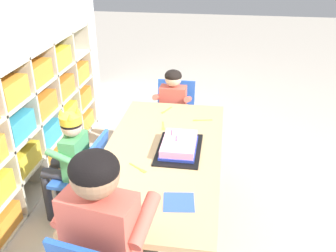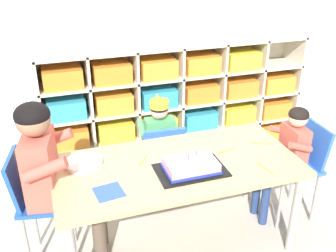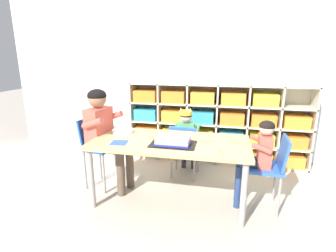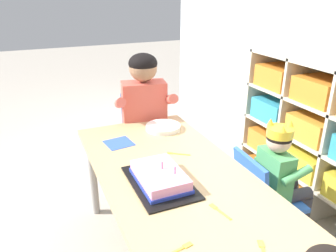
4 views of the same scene
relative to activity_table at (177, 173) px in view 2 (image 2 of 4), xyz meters
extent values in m
plane|color=#BCB2A3|center=(0.00, 0.00, -0.56)|extent=(16.00, 16.00, 0.00)
cube|color=beige|center=(0.40, 1.28, -0.03)|extent=(2.33, 0.01, 1.05)
cube|color=beige|center=(-0.75, 1.12, -0.03)|extent=(0.02, 0.32, 1.05)
cube|color=beige|center=(-0.37, 1.12, -0.03)|extent=(0.02, 0.32, 1.05)
cube|color=beige|center=(0.01, 1.12, -0.03)|extent=(0.02, 0.32, 1.05)
cube|color=beige|center=(0.40, 1.12, -0.03)|extent=(0.02, 0.32, 1.05)
cube|color=beige|center=(0.78, 1.12, -0.03)|extent=(0.02, 0.32, 1.05)
cube|color=beige|center=(1.17, 1.12, -0.03)|extent=(0.02, 0.32, 1.05)
cube|color=beige|center=(1.55, 1.12, -0.03)|extent=(0.02, 0.32, 1.05)
cube|color=beige|center=(0.40, 1.12, -0.55)|extent=(2.33, 0.32, 0.02)
cube|color=beige|center=(0.40, 1.12, -0.29)|extent=(2.33, 0.32, 0.02)
cube|color=beige|center=(0.40, 1.12, -0.03)|extent=(2.33, 0.32, 0.02)
cube|color=beige|center=(0.40, 1.12, 0.23)|extent=(2.33, 0.32, 0.02)
cube|color=beige|center=(0.40, 1.12, 0.49)|extent=(2.33, 0.32, 0.02)
cube|color=orange|center=(-0.56, 1.11, -0.46)|extent=(0.30, 0.26, 0.15)
cube|color=orange|center=(-0.18, 1.11, -0.46)|extent=(0.30, 0.26, 0.15)
cube|color=orange|center=(0.59, 1.11, -0.46)|extent=(0.30, 0.26, 0.15)
cube|color=orange|center=(0.98, 1.11, -0.46)|extent=(0.30, 0.26, 0.15)
cube|color=orange|center=(1.36, 1.11, -0.46)|extent=(0.30, 0.26, 0.15)
cube|color=orange|center=(-0.56, 1.11, -0.20)|extent=(0.30, 0.26, 0.15)
cube|color=yellow|center=(-0.18, 1.11, -0.20)|extent=(0.30, 0.26, 0.15)
cube|color=yellow|center=(0.21, 1.11, -0.20)|extent=(0.30, 0.26, 0.15)
cube|color=teal|center=(0.59, 1.11, -0.20)|extent=(0.30, 0.26, 0.15)
cube|color=yellow|center=(0.98, 1.11, -0.20)|extent=(0.30, 0.26, 0.15)
cube|color=orange|center=(1.36, 1.11, -0.20)|extent=(0.30, 0.26, 0.15)
cube|color=teal|center=(-0.56, 1.11, 0.06)|extent=(0.30, 0.26, 0.15)
cube|color=orange|center=(-0.18, 1.11, 0.06)|extent=(0.30, 0.26, 0.15)
cube|color=teal|center=(0.21, 1.11, 0.06)|extent=(0.30, 0.26, 0.15)
cube|color=orange|center=(0.59, 1.11, 0.06)|extent=(0.30, 0.26, 0.15)
cube|color=orange|center=(0.98, 1.11, 0.06)|extent=(0.30, 0.26, 0.15)
cube|color=orange|center=(1.36, 1.11, 0.06)|extent=(0.30, 0.26, 0.15)
cube|color=orange|center=(-0.56, 1.11, 0.31)|extent=(0.30, 0.26, 0.15)
cube|color=orange|center=(-0.18, 1.11, 0.31)|extent=(0.30, 0.26, 0.15)
cube|color=orange|center=(0.21, 1.11, 0.31)|extent=(0.30, 0.26, 0.15)
cube|color=orange|center=(0.59, 1.11, 0.31)|extent=(0.30, 0.26, 0.15)
cube|color=yellow|center=(0.98, 1.11, 0.31)|extent=(0.30, 0.26, 0.15)
cube|color=tan|center=(0.00, 0.00, 0.05)|extent=(1.49, 0.71, 0.03)
cylinder|color=#9E9993|center=(0.69, -0.30, -0.26)|extent=(0.05, 0.05, 0.59)
cylinder|color=#9E9993|center=(-0.69, 0.30, -0.26)|extent=(0.05, 0.05, 0.59)
cylinder|color=#9E9993|center=(0.69, 0.30, -0.26)|extent=(0.05, 0.05, 0.59)
cube|color=blue|center=(0.06, 0.57, -0.20)|extent=(0.35, 0.32, 0.03)
cube|color=blue|center=(0.05, 0.43, -0.05)|extent=(0.31, 0.08, 0.28)
cylinder|color=gray|center=(0.21, 0.68, -0.39)|extent=(0.02, 0.02, 0.34)
cylinder|color=gray|center=(-0.06, 0.70, -0.39)|extent=(0.02, 0.02, 0.34)
cylinder|color=gray|center=(0.19, 0.44, -0.39)|extent=(0.02, 0.02, 0.34)
cylinder|color=gray|center=(-0.08, 0.46, -0.39)|extent=(0.02, 0.02, 0.34)
cube|color=#4C9E5B|center=(0.06, 0.58, -0.05)|extent=(0.22, 0.13, 0.29)
sphere|color=#DBB293|center=(0.06, 0.58, 0.17)|extent=(0.13, 0.13, 0.13)
ellipsoid|color=black|center=(0.06, 0.58, 0.19)|extent=(0.14, 0.14, 0.10)
cylinder|color=yellow|center=(0.06, 0.58, 0.22)|extent=(0.14, 0.14, 0.05)
cone|color=yellow|center=(0.07, 0.64, 0.26)|extent=(0.04, 0.04, 0.04)
cone|color=yellow|center=(0.12, 0.55, 0.26)|extent=(0.04, 0.04, 0.04)
cone|color=yellow|center=(0.01, 0.55, 0.26)|extent=(0.04, 0.04, 0.04)
cylinder|color=#33333D|center=(0.13, 0.68, -0.17)|extent=(0.08, 0.21, 0.07)
cylinder|color=#33333D|center=(0.01, 0.69, -0.17)|extent=(0.08, 0.21, 0.07)
cylinder|color=#33333D|center=(0.14, 0.78, -0.38)|extent=(0.06, 0.06, 0.36)
cylinder|color=#33333D|center=(0.02, 0.79, -0.38)|extent=(0.06, 0.06, 0.36)
cylinder|color=#4C9E5B|center=(0.19, 0.61, 0.02)|extent=(0.06, 0.18, 0.10)
cylinder|color=#4C9E5B|center=(-0.06, 0.63, 0.02)|extent=(0.06, 0.18, 0.10)
cube|color=#1E4CA8|center=(-0.79, 0.12, -0.10)|extent=(0.35, 0.37, 0.03)
cube|color=#1E4CA8|center=(-0.92, 0.14, 0.06)|extent=(0.12, 0.30, 0.30)
cylinder|color=gray|center=(-0.69, -0.03, -0.34)|extent=(0.02, 0.02, 0.44)
cylinder|color=gray|center=(-0.64, 0.23, -0.34)|extent=(0.02, 0.02, 0.44)
cylinder|color=gray|center=(-0.93, 0.01, -0.34)|extent=(0.02, 0.02, 0.44)
cylinder|color=gray|center=(-0.88, 0.27, -0.34)|extent=(0.02, 0.02, 0.44)
cube|color=#D15647|center=(-0.79, 0.12, 0.11)|extent=(0.21, 0.32, 0.42)
sphere|color=#997051|center=(-0.79, 0.12, 0.42)|extent=(0.19, 0.19, 0.19)
ellipsoid|color=black|center=(-0.79, 0.12, 0.45)|extent=(0.19, 0.19, 0.14)
cylinder|color=brown|center=(-0.66, 0.00, -0.07)|extent=(0.31, 0.15, 0.10)
cylinder|color=brown|center=(-0.62, 0.18, -0.07)|extent=(0.31, 0.15, 0.10)
cylinder|color=brown|center=(-0.51, -0.02, -0.33)|extent=(0.08, 0.08, 0.46)
cylinder|color=brown|center=(-0.48, 0.15, -0.33)|extent=(0.08, 0.08, 0.46)
cylinder|color=#D15647|center=(-0.76, -0.06, 0.21)|extent=(0.25, 0.11, 0.14)
cylinder|color=#D15647|center=(-0.70, 0.28, 0.21)|extent=(0.25, 0.11, 0.14)
cube|color=blue|center=(0.87, 0.05, -0.14)|extent=(0.35, 0.35, 0.03)
cube|color=blue|center=(1.03, 0.04, 0.01)|extent=(0.07, 0.32, 0.28)
cylinder|color=gray|center=(0.73, 0.19, -0.36)|extent=(0.02, 0.02, 0.40)
cylinder|color=gray|center=(0.72, -0.09, -0.36)|extent=(0.02, 0.02, 0.40)
cylinder|color=gray|center=(1.01, 0.19, -0.36)|extent=(0.02, 0.02, 0.40)
cylinder|color=gray|center=(1.00, -0.10, -0.36)|extent=(0.02, 0.02, 0.40)
cube|color=#D15647|center=(0.87, 0.05, 0.01)|extent=(0.12, 0.21, 0.29)
sphere|color=#DBB293|center=(0.87, 0.05, 0.23)|extent=(0.13, 0.13, 0.13)
ellipsoid|color=black|center=(0.87, 0.05, 0.25)|extent=(0.14, 0.14, 0.10)
cylinder|color=navy|center=(0.76, 0.11, -0.11)|extent=(0.21, 0.08, 0.07)
cylinder|color=navy|center=(0.76, -0.01, -0.11)|extent=(0.21, 0.08, 0.07)
cylinder|color=navy|center=(0.66, 0.12, -0.35)|extent=(0.06, 0.06, 0.42)
cylinder|color=navy|center=(0.66, -0.01, -0.35)|extent=(0.06, 0.06, 0.42)
cylinder|color=#D15647|center=(0.83, 0.18, 0.08)|extent=(0.17, 0.05, 0.10)
cylinder|color=#D15647|center=(0.82, -0.07, 0.08)|extent=(0.17, 0.05, 0.10)
cube|color=black|center=(0.05, -0.10, 0.07)|extent=(0.41, 0.26, 0.01)
cube|color=#EF9EC6|center=(0.05, -0.10, 0.10)|extent=(0.30, 0.20, 0.06)
cube|color=#283DB2|center=(0.05, -0.10, 0.08)|extent=(0.31, 0.21, 0.02)
cylinder|color=#E54C66|center=(0.04, -0.08, 0.15)|extent=(0.01, 0.01, 0.04)
cylinder|color=#E54C66|center=(0.10, -0.05, 0.15)|extent=(0.01, 0.01, 0.04)
cylinder|color=white|center=(-0.54, 0.16, 0.08)|extent=(0.23, 0.23, 0.03)
cube|color=#3356B7|center=(-0.45, -0.16, 0.07)|extent=(0.17, 0.17, 0.00)
cube|color=yellow|center=(0.49, -0.23, 0.07)|extent=(0.03, 0.10, 0.00)
cube|color=yellow|center=(0.47, -0.16, 0.07)|extent=(0.03, 0.04, 0.00)
cube|color=yellow|center=(0.63, 0.05, 0.07)|extent=(0.09, 0.05, 0.00)
cube|color=yellow|center=(0.57, 0.08, 0.07)|extent=(0.04, 0.03, 0.00)
cube|color=yellow|center=(0.37, 0.05, 0.07)|extent=(0.09, 0.03, 0.00)
cube|color=yellow|center=(0.31, 0.04, 0.07)|extent=(0.04, 0.03, 0.00)
cube|color=yellow|center=(-0.17, 0.12, 0.07)|extent=(0.06, 0.08, 0.00)
cube|color=yellow|center=(-0.21, 0.07, 0.07)|extent=(0.04, 0.04, 0.00)
camera|label=1|loc=(-1.90, -0.33, 1.22)|focal=40.10mm
camera|label=2|loc=(-0.70, -1.94, 1.34)|focal=42.36mm
camera|label=3|loc=(0.49, -2.34, 0.86)|focal=28.28mm
camera|label=4|loc=(1.30, -0.60, 0.92)|focal=35.58mm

